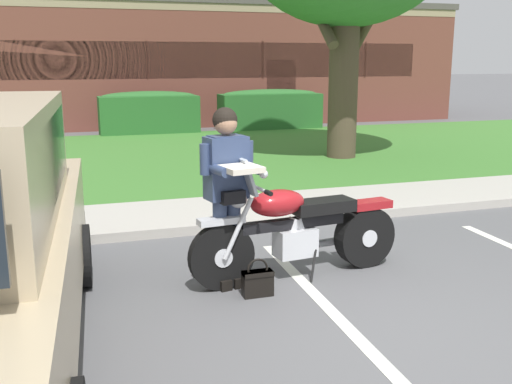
% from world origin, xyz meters
% --- Properties ---
extents(ground_plane, '(140.00, 140.00, 0.00)m').
position_xyz_m(ground_plane, '(0.00, 0.00, 0.00)').
color(ground_plane, '#565659').
extents(curb_strip, '(60.00, 0.20, 0.12)m').
position_xyz_m(curb_strip, '(0.00, 3.19, 0.06)').
color(curb_strip, '#ADA89E').
rests_on(curb_strip, ground).
extents(concrete_walk, '(60.00, 1.50, 0.08)m').
position_xyz_m(concrete_walk, '(0.00, 4.04, 0.04)').
color(concrete_walk, '#ADA89E').
rests_on(concrete_walk, ground).
extents(grass_lawn, '(60.00, 8.49, 0.06)m').
position_xyz_m(grass_lawn, '(0.00, 9.04, 0.03)').
color(grass_lawn, '#3D752D').
rests_on(grass_lawn, ground).
extents(stall_stripe_1, '(0.31, 4.40, 0.01)m').
position_xyz_m(stall_stripe_1, '(-0.24, 0.20, 0.00)').
color(stall_stripe_1, silver).
rests_on(stall_stripe_1, ground).
extents(motorcycle, '(2.24, 0.82, 1.26)m').
position_xyz_m(motorcycle, '(-0.11, 1.39, 0.49)').
color(motorcycle, black).
rests_on(motorcycle, ground).
extents(rider_person, '(0.53, 0.63, 1.70)m').
position_xyz_m(rider_person, '(-0.91, 1.33, 1.01)').
color(rider_person, black).
rests_on(rider_person, ground).
extents(handbag, '(0.28, 0.13, 0.36)m').
position_xyz_m(handbag, '(-0.72, 1.02, 0.14)').
color(handbag, black).
rests_on(handbag, ground).
extents(hedge_left, '(2.80, 0.90, 1.24)m').
position_xyz_m(hedge_left, '(0.09, 13.40, 0.65)').
color(hedge_left, '#286028').
rests_on(hedge_left, ground).
extents(hedge_center_left, '(3.11, 0.90, 1.24)m').
position_xyz_m(hedge_center_left, '(3.76, 13.40, 0.65)').
color(hedge_center_left, '#286028').
rests_on(hedge_center_left, ground).
extents(brick_building, '(21.79, 9.19, 4.00)m').
position_xyz_m(brick_building, '(0.27, 19.20, 2.00)').
color(brick_building, brown).
rests_on(brick_building, ground).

